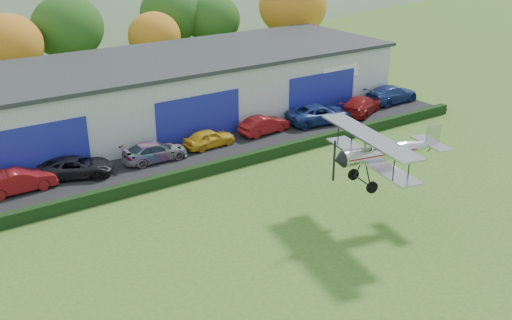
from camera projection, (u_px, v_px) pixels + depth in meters
ground at (346, 312)px, 25.52m from camera, size 300.00×300.00×0.00m
apron at (182, 150)px, 43.12m from camera, size 48.00×9.00×0.05m
hedge at (215, 167)px, 39.31m from camera, size 46.00×0.60×0.80m
hangar at (163, 90)px, 48.49m from camera, size 40.60×12.60×5.30m
tree_belt at (61, 35)px, 54.88m from camera, size 75.70×13.22×10.12m
car_1 at (19, 181)px, 36.36m from camera, size 4.40×1.58×1.44m
car_2 at (76, 167)px, 38.50m from camera, size 5.28×3.88×1.33m
car_3 at (155, 152)px, 41.02m from camera, size 4.65×2.01×1.33m
car_4 at (209, 138)px, 43.49m from camera, size 4.01×1.79×1.34m
car_5 at (264, 125)px, 46.19m from camera, size 4.35×1.82×1.40m
car_6 at (319, 114)px, 48.48m from camera, size 5.90×3.45×1.54m
car_7 at (361, 105)px, 50.77m from camera, size 5.78×4.23×1.55m
car_8 at (391, 94)px, 53.83m from camera, size 5.59×2.47×1.60m
biplane at (384, 151)px, 31.77m from camera, size 6.89×7.86×2.92m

